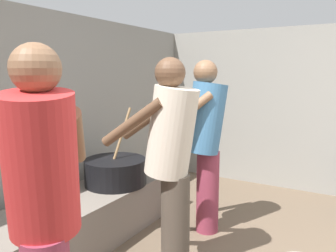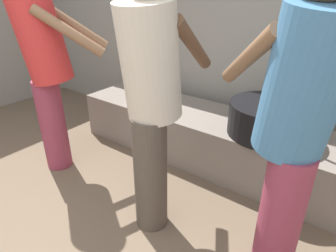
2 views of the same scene
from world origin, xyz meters
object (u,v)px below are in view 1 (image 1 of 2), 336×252
cooking_pot_main (116,171)px  cook_in_red_shirt (43,203)px  cook_in_blue_shirt (205,137)px  cook_in_cream_shirt (171,156)px

cooking_pot_main → cook_in_red_shirt: bearing=-151.2°
cook_in_blue_shirt → cook_in_red_shirt: cook_in_red_shirt is taller
cooking_pot_main → cook_in_blue_shirt: size_ratio=0.45×
cooking_pot_main → cook_in_blue_shirt: (0.32, -0.74, 0.34)m
cook_in_blue_shirt → cooking_pot_main: bearing=113.8°
cook_in_blue_shirt → cook_in_red_shirt: bearing=-178.6°
cook_in_cream_shirt → cook_in_blue_shirt: bearing=5.8°
cooking_pot_main → cook_in_cream_shirt: bearing=-115.9°
cooking_pot_main → cook_in_blue_shirt: cook_in_blue_shirt is taller
cook_in_cream_shirt → cooking_pot_main: bearing=64.1°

